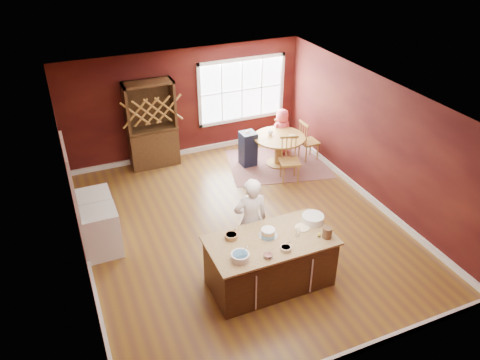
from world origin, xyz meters
The scene contains 28 objects.
room_shell centered at (0.00, 0.00, 1.35)m, with size 7.00×7.00×7.00m.
window centered at (1.50, 3.47, 1.50)m, with size 2.36×0.10×1.66m, color white, non-canonical shape.
doorway centered at (-2.97, 0.60, 1.02)m, with size 0.08×1.26×2.13m, color white, non-canonical shape.
kitchen_island centered at (-0.18, -1.65, 0.44)m, with size 2.08×1.09×0.92m.
dining_table centered at (1.88, 2.04, 0.53)m, with size 1.25×1.25×0.75m.
baker centered at (-0.23, -0.94, 0.84)m, with size 0.61×0.40×1.68m, color silver.
layer_cake centered at (-0.18, -1.54, 0.99)m, with size 0.32×0.32×0.13m, color white, non-canonical shape.
bowl_blue centered at (-0.83, -1.90, 0.98)m, with size 0.29×0.29×0.11m, color white.
bowl_yellow centered at (-0.76, -1.36, 0.96)m, with size 0.21×0.21×0.08m, color #A17754.
bowl_pink centered at (-0.42, -2.03, 0.95)m, with size 0.15×0.15×0.06m, color silver.
bowl_olive centered at (-0.09, -1.98, 0.95)m, with size 0.18×0.18×0.07m, color beige.
drinking_glass centered at (0.26, -1.74, 0.99)m, with size 0.08×0.08×0.15m, color silver.
dinner_plate centered at (0.44, -1.57, 0.93)m, with size 0.25×0.25×0.02m, color white.
white_tub centered at (0.69, -1.49, 0.98)m, with size 0.38×0.38×0.13m, color white.
stoneware_crock centered at (0.68, -1.95, 1.01)m, with size 0.16×0.16×0.19m, color brown.
toy_figurine centered at (0.57, -1.89, 0.96)m, with size 0.05×0.05×0.08m, color yellow, non-canonical shape.
rug centered at (1.88, 2.04, 0.01)m, with size 2.40×1.86×0.01m, color brown.
chair_east centered at (2.69, 1.99, 0.52)m, with size 0.44×0.42×1.05m, color brown, non-canonical shape.
chair_south centered at (1.75, 1.25, 0.53)m, with size 0.45×0.43×1.06m, color brown, non-canonical shape.
chair_north centered at (2.20, 2.90, 0.46)m, with size 0.39×0.37×0.92m, color olive, non-canonical shape.
seated_woman centered at (2.23, 2.58, 0.59)m, with size 0.58×0.38×1.19m, color #D14451.
high_chair centered at (1.18, 2.32, 0.45)m, with size 0.36×0.36×0.90m, color black, non-canonical shape.
toddler centered at (1.13, 2.39, 0.81)m, with size 0.18×0.14×0.26m, color #8CA5BF, non-canonical shape.
table_plate centered at (2.16, 1.90, 0.76)m, with size 0.22×0.22×0.02m, color beige.
table_cup centered at (1.71, 2.22, 0.80)m, with size 0.13×0.13×0.10m, color white.
hutch centered at (-0.93, 3.22, 1.06)m, with size 1.16×0.48×2.13m, color black.
washer centered at (-2.64, 0.28, 0.46)m, with size 0.63×0.61×0.92m, color white.
dryer centered at (-2.64, 0.92, 0.45)m, with size 0.62×0.60×0.91m, color white.
Camera 1 is at (-2.99, -6.96, 5.62)m, focal length 35.00 mm.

